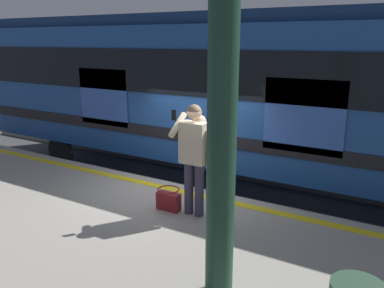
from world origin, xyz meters
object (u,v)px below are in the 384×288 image
passenger (194,151)px  handbag (169,200)px  train_carriage (222,86)px  station_column (221,144)px

passenger → handbag: 0.94m
train_carriage → station_column: bearing=115.7°
passenger → station_column: size_ratio=0.52×
passenger → handbag: passenger is taller
passenger → train_carriage: bearing=-70.7°
handbag → station_column: (-1.60, 1.46, 1.46)m
handbag → station_column: bearing=137.6°
train_carriage → passenger: bearing=109.3°
train_carriage → station_column: size_ratio=3.97×
station_column → handbag: bearing=-42.4°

